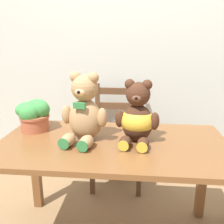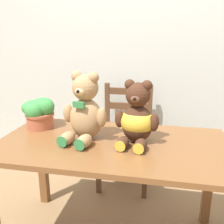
{
  "view_description": "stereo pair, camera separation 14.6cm",
  "coord_description": "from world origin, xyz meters",
  "views": [
    {
      "loc": [
        0.13,
        -1.0,
        1.3
      ],
      "look_at": [
        -0.01,
        0.4,
        0.89
      ],
      "focal_mm": 40.0,
      "sensor_mm": 36.0,
      "label": 1
    },
    {
      "loc": [
        0.27,
        -0.97,
        1.3
      ],
      "look_at": [
        -0.01,
        0.4,
        0.89
      ],
      "focal_mm": 40.0,
      "sensor_mm": 36.0,
      "label": 2
    }
  ],
  "objects": [
    {
      "name": "teddy_bear_left",
      "position": [
        -0.17,
        0.39,
        0.89
      ],
      "size": [
        0.29,
        0.31,
        0.41
      ],
      "rotation": [
        0.0,
        0.0,
        2.94
      ],
      "color": "tan",
      "rests_on": "dining_table"
    },
    {
      "name": "dining_table",
      "position": [
        0.0,
        0.36,
        0.61
      ],
      "size": [
        1.36,
        0.73,
        0.71
      ],
      "color": "brown",
      "rests_on": "ground_plane"
    },
    {
      "name": "wall_back",
      "position": [
        0.0,
        1.38,
        1.3
      ],
      "size": [
        8.0,
        0.04,
        2.6
      ],
      "primitive_type": "cube",
      "color": "silver",
      "rests_on": "ground_plane"
    },
    {
      "name": "potted_plant",
      "position": [
        -0.54,
        0.53,
        0.83
      ],
      "size": [
        0.22,
        0.23,
        0.2
      ],
      "color": "#B25B3D",
      "rests_on": "dining_table"
    },
    {
      "name": "wooden_chair_behind",
      "position": [
        -0.02,
        1.11,
        0.45
      ],
      "size": [
        0.44,
        0.4,
        0.91
      ],
      "rotation": [
        0.0,
        0.0,
        3.14
      ],
      "color": "brown",
      "rests_on": "ground_plane"
    },
    {
      "name": "teddy_bear_right",
      "position": [
        0.14,
        0.39,
        0.86
      ],
      "size": [
        0.26,
        0.28,
        0.37
      ],
      "rotation": [
        0.0,
        0.0,
        3.01
      ],
      "color": "#472819",
      "rests_on": "dining_table"
    }
  ]
}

